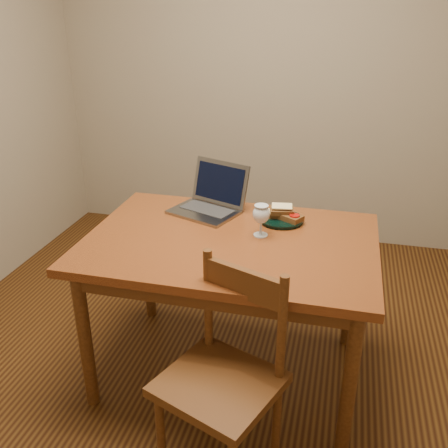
% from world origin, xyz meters
% --- Properties ---
extents(floor, '(3.20, 3.20, 0.02)m').
position_xyz_m(floor, '(0.00, 0.00, -0.01)').
color(floor, black).
rests_on(floor, ground).
extents(back_wall, '(3.20, 0.02, 2.60)m').
position_xyz_m(back_wall, '(0.00, 1.61, 1.30)').
color(back_wall, gray).
rests_on(back_wall, floor).
extents(table, '(1.30, 0.90, 0.74)m').
position_xyz_m(table, '(0.10, -0.10, 0.65)').
color(table, '#471E0B').
rests_on(table, floor).
extents(chair, '(0.52, 0.51, 0.44)m').
position_xyz_m(chair, '(0.20, -0.65, 0.47)').
color(chair, '#3A1F0C').
rests_on(chair, floor).
extents(plate, '(0.22, 0.22, 0.02)m').
position_xyz_m(plate, '(0.29, 0.15, 0.75)').
color(plate, black).
rests_on(plate, table).
extents(sandwich_cheese, '(0.12, 0.08, 0.03)m').
position_xyz_m(sandwich_cheese, '(0.26, 0.16, 0.78)').
color(sandwich_cheese, '#381E0C').
rests_on(sandwich_cheese, plate).
extents(sandwich_tomato, '(0.14, 0.12, 0.04)m').
position_xyz_m(sandwich_tomato, '(0.33, 0.14, 0.78)').
color(sandwich_tomato, '#381E0C').
rests_on(sandwich_tomato, plate).
extents(sandwich_top, '(0.12, 0.09, 0.03)m').
position_xyz_m(sandwich_top, '(0.29, 0.15, 0.80)').
color(sandwich_top, '#381E0C').
rests_on(sandwich_top, plate).
extents(milk_glass, '(0.08, 0.08, 0.15)m').
position_xyz_m(milk_glass, '(0.22, -0.03, 0.82)').
color(milk_glass, white).
rests_on(milk_glass, table).
extents(laptop, '(0.41, 0.39, 0.23)m').
position_xyz_m(laptop, '(-0.08, 0.22, 0.80)').
color(laptop, slate).
rests_on(laptop, table).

